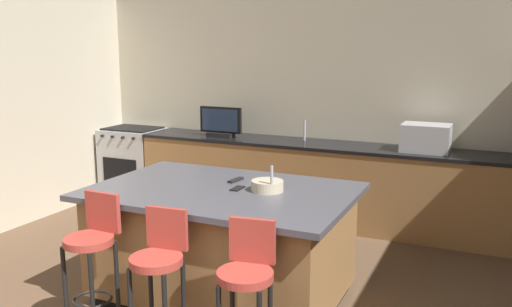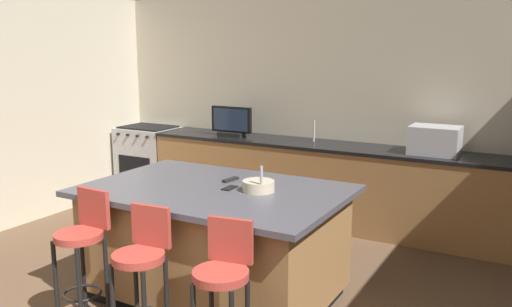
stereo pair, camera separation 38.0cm
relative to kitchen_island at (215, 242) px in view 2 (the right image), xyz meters
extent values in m
cube|color=beige|center=(0.06, 2.51, 0.84)|extent=(6.44, 0.12, 2.61)
cube|color=#9E7042|center=(0.03, 2.13, -0.02)|extent=(4.22, 0.60, 0.88)
cube|color=black|center=(0.03, 2.13, 0.44)|extent=(4.24, 0.62, 0.04)
cube|color=black|center=(0.00, 0.00, -0.42)|extent=(1.76, 1.09, 0.09)
cube|color=#9E7042|center=(0.00, 0.00, 0.01)|extent=(1.84, 1.17, 0.77)
cube|color=#4C4C56|center=(0.00, 0.00, 0.42)|extent=(2.00, 1.33, 0.04)
cube|color=#B7BABF|center=(-2.48, 2.13, 0.00)|extent=(0.75, 0.60, 0.92)
cube|color=black|center=(-2.48, 1.83, -0.05)|extent=(0.52, 0.01, 0.33)
cube|color=black|center=(-2.48, 2.13, 0.47)|extent=(0.67, 0.50, 0.02)
cylinder|color=black|center=(-2.72, 1.82, 0.40)|extent=(0.04, 0.03, 0.04)
cylinder|color=black|center=(-2.56, 1.82, 0.40)|extent=(0.04, 0.03, 0.04)
cylinder|color=black|center=(-2.39, 1.82, 0.40)|extent=(0.04, 0.03, 0.04)
cylinder|color=black|center=(-2.23, 1.82, 0.40)|extent=(0.04, 0.03, 0.04)
cube|color=#B7BABF|center=(1.24, 2.13, 0.60)|extent=(0.48, 0.36, 0.29)
cube|color=black|center=(-1.13, 2.08, 0.48)|extent=(0.32, 0.16, 0.05)
cube|color=black|center=(-1.13, 2.08, 0.66)|extent=(0.54, 0.05, 0.31)
cube|color=#1E2D47|center=(-1.13, 2.06, 0.66)|extent=(0.47, 0.01, 0.26)
cylinder|color=#B2B2B7|center=(-0.12, 2.23, 0.58)|extent=(0.02, 0.02, 0.24)
cylinder|color=#B2B2B7|center=(0.41, 0.00, 0.55)|extent=(0.02, 0.02, 0.22)
cylinder|color=#B23D33|center=(-0.58, -0.85, 0.22)|extent=(0.34, 0.34, 0.05)
cube|color=#B23D33|center=(-0.58, -0.70, 0.38)|extent=(0.29, 0.05, 0.28)
cylinder|color=black|center=(-0.71, -0.97, -0.13)|extent=(0.03, 0.03, 0.65)
cylinder|color=black|center=(-0.46, -0.98, -0.13)|extent=(0.03, 0.03, 0.65)
cylinder|color=black|center=(-0.70, -0.72, -0.13)|extent=(0.03, 0.03, 0.65)
cylinder|color=black|center=(-0.46, -0.73, -0.13)|extent=(0.03, 0.03, 0.65)
torus|color=black|center=(-0.58, -0.85, -0.21)|extent=(0.28, 0.28, 0.02)
cylinder|color=#B23D33|center=(0.00, -0.89, 0.19)|extent=(0.34, 0.34, 0.05)
cube|color=#B23D33|center=(-0.01, -0.74, 0.36)|extent=(0.29, 0.06, 0.28)
cylinder|color=black|center=(-0.13, -0.78, -0.15)|extent=(0.03, 0.03, 0.63)
cylinder|color=black|center=(0.11, -0.76, -0.15)|extent=(0.03, 0.03, 0.63)
cylinder|color=#B23D33|center=(0.61, -0.87, 0.19)|extent=(0.34, 0.34, 0.05)
cube|color=#B23D33|center=(0.59, -0.72, 0.36)|extent=(0.29, 0.08, 0.28)
cylinder|color=beige|center=(0.34, 0.08, 0.48)|extent=(0.24, 0.24, 0.08)
cube|color=black|center=(0.11, 0.04, 0.45)|extent=(0.07, 0.15, 0.01)
cube|color=black|center=(-0.01, 0.25, 0.45)|extent=(0.07, 0.17, 0.02)
camera|label=1|loc=(1.89, -3.51, 1.51)|focal=37.39mm
camera|label=2|loc=(2.23, -3.34, 1.51)|focal=37.39mm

